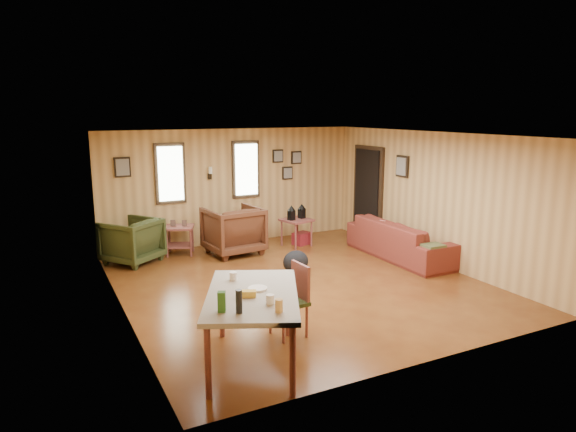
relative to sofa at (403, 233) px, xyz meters
name	(u,v)px	position (x,y,z in m)	size (l,w,h in m)	color
room	(301,207)	(-2.31, -0.18, 0.73)	(5.54, 6.04, 2.44)	brown
sofa	(403,233)	(0.00, 0.00, 0.00)	(2.44, 0.71, 0.95)	maroon
recliner_brown	(233,228)	(-2.79, 1.71, 0.04)	(1.00, 0.93, 1.03)	#4F2917
recliner_green	(132,239)	(-4.68, 1.97, -0.02)	(0.88, 0.83, 0.91)	#313A1A
end_table	(180,235)	(-3.75, 2.13, -0.09)	(0.69, 0.66, 0.69)	brown
side_table	(297,218)	(-1.42, 1.66, 0.12)	(0.66, 0.66, 0.88)	brown
cooler	(302,238)	(-1.26, 1.72, -0.35)	(0.42, 0.36, 0.26)	maroon
backpack	(296,262)	(-2.27, 0.06, -0.28)	(0.53, 0.44, 0.40)	black
sofa_pillows	(410,239)	(-0.22, -0.46, 0.01)	(0.36, 1.52, 0.32)	#4D522E
dining_table	(252,300)	(-4.21, -2.61, 0.28)	(1.57, 1.88, 1.06)	#9E9385
dining_chair	(293,296)	(-3.45, -2.12, 0.03)	(0.44, 0.44, 0.91)	#313A1A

